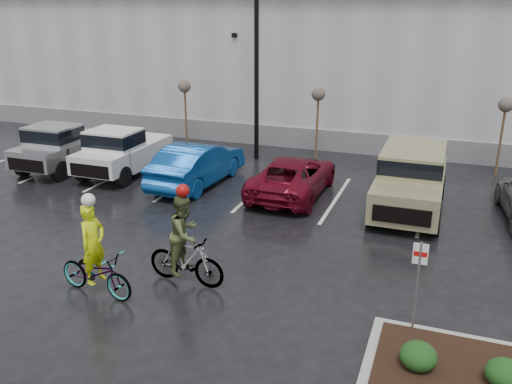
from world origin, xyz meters
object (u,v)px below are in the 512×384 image
(suv_tan, at_px, (410,181))
(cyclist_hivis, at_px, (95,264))
(pickup_white, at_px, (128,148))
(car_red, at_px, (293,176))
(fire_lane_sign, at_px, (418,278))
(lamppost, at_px, (256,27))
(pickup_silver, at_px, (69,144))
(sapling_mid, at_px, (318,98))
(sapling_east, at_px, (505,109))
(cyclist_olive, at_px, (185,249))
(sapling_west, at_px, (185,90))
(car_blue, at_px, (197,164))

(suv_tan, relative_size, cyclist_hivis, 1.98)
(pickup_white, xyz_separation_m, cyclist_hivis, (4.84, -8.93, -0.19))
(pickup_white, xyz_separation_m, car_red, (7.22, -0.40, -0.28))
(fire_lane_sign, distance_m, car_red, 9.25)
(fire_lane_sign, distance_m, suv_tan, 7.62)
(fire_lane_sign, bearing_deg, lamppost, 123.46)
(pickup_silver, xyz_separation_m, pickup_white, (2.76, 0.22, 0.00))
(sapling_mid, relative_size, sapling_east, 1.00)
(sapling_mid, distance_m, cyclist_olive, 12.44)
(cyclist_olive, bearing_deg, sapling_west, 30.65)
(cyclist_hivis, height_order, cyclist_olive, cyclist_olive)
(car_blue, relative_size, suv_tan, 0.98)
(pickup_silver, relative_size, suv_tan, 1.02)
(car_red, bearing_deg, car_blue, 2.43)
(fire_lane_sign, bearing_deg, sapling_west, 132.67)
(sapling_east, relative_size, pickup_silver, 0.62)
(pickup_white, relative_size, cyclist_hivis, 2.02)
(pickup_silver, bearing_deg, car_blue, -3.02)
(sapling_west, xyz_separation_m, car_blue, (3.10, -5.14, -1.90))
(sapling_west, distance_m, pickup_silver, 5.99)
(sapling_west, distance_m, cyclist_olive, 13.94)
(sapling_east, xyz_separation_m, pickup_silver, (-17.10, -4.81, -1.75))
(car_blue, relative_size, cyclist_hivis, 1.94)
(sapling_east, height_order, pickup_white, sapling_east)
(sapling_west, bearing_deg, lamppost, -14.04)
(pickup_white, bearing_deg, car_blue, -8.96)
(car_red, bearing_deg, cyclist_olive, 85.51)
(pickup_white, bearing_deg, car_red, -3.15)
(pickup_white, bearing_deg, lamppost, 39.66)
(sapling_west, relative_size, pickup_silver, 0.62)
(cyclist_hivis, xyz_separation_m, cyclist_olive, (1.78, 1.22, 0.15))
(fire_lane_sign, height_order, suv_tan, fire_lane_sign)
(pickup_white, bearing_deg, cyclist_hivis, -61.57)
(suv_tan, bearing_deg, sapling_mid, 130.81)
(car_red, xyz_separation_m, cyclist_hivis, (-2.38, -8.54, 0.09))
(pickup_white, distance_m, cyclist_olive, 10.16)
(lamppost, distance_m, pickup_white, 7.34)
(lamppost, height_order, pickup_white, lamppost)
(suv_tan, height_order, cyclist_olive, cyclist_olive)
(pickup_white, xyz_separation_m, car_blue, (3.44, -0.54, -0.16))
(lamppost, xyz_separation_m, pickup_white, (-4.34, -3.60, -4.71))
(sapling_west, xyz_separation_m, pickup_silver, (-3.10, -4.81, -1.75))
(car_red, relative_size, cyclist_hivis, 1.96)
(suv_tan, bearing_deg, sapling_east, 60.26)
(sapling_west, bearing_deg, sapling_east, 0.00)
(pickup_silver, xyz_separation_m, suv_tan, (14.12, -0.41, 0.05))
(sapling_west, relative_size, cyclist_olive, 1.22)
(sapling_west, height_order, sapling_east, same)
(car_blue, xyz_separation_m, car_red, (3.77, 0.15, -0.12))
(sapling_mid, xyz_separation_m, car_red, (0.38, -5.00, -2.03))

